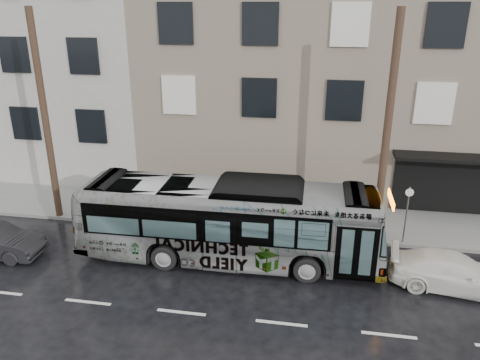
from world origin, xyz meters
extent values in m
plane|color=black|center=(0.00, 0.00, 0.00)|extent=(120.00, 120.00, 0.00)
cube|color=gray|center=(0.00, 4.90, 0.07)|extent=(90.00, 3.60, 0.15)
cube|color=#75695A|center=(5.00, 12.70, 5.50)|extent=(20.00, 12.00, 11.00)
cylinder|color=#483224|center=(6.50, 3.30, 4.65)|extent=(0.30, 0.30, 9.00)
cylinder|color=#483224|center=(-7.50, 3.30, 4.65)|extent=(0.30, 0.30, 9.00)
cylinder|color=slate|center=(7.60, 3.30, 1.35)|extent=(0.06, 0.06, 2.40)
imported|color=#B2B2B2|center=(0.84, 1.09, 1.59)|extent=(11.42, 2.80, 3.17)
imported|color=white|center=(8.82, 0.45, 0.62)|extent=(4.43, 2.25, 1.23)
camera|label=1|loc=(3.98, -14.44, 9.25)|focal=35.00mm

